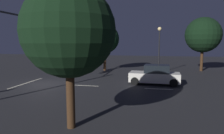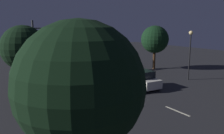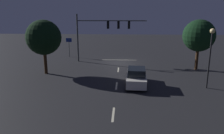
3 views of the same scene
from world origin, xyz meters
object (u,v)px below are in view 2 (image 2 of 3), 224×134
(traffic_signal_assembly, at_px, (63,37))
(tree_left_near, at_px, (155,39))
(street_lamp_left_kerb, at_px, (190,46))
(car_approaching, at_px, (141,79))
(tree_right_near, at_px, (24,48))
(route_sign, at_px, (11,57))
(tree_right_far, at_px, (80,86))

(traffic_signal_assembly, distance_m, tree_left_near, 12.32)
(traffic_signal_assembly, distance_m, street_lamp_left_kerb, 14.99)
(street_lamp_left_kerb, distance_m, tree_left_near, 6.95)
(car_approaching, distance_m, street_lamp_left_kerb, 7.07)
(tree_right_near, bearing_deg, tree_left_near, -170.89)
(street_lamp_left_kerb, height_order, tree_right_near, tree_right_near)
(street_lamp_left_kerb, relative_size, route_sign, 1.83)
(traffic_signal_assembly, distance_m, car_approaching, 11.60)
(traffic_signal_assembly, bearing_deg, car_approaching, 112.27)
(traffic_signal_assembly, xyz_separation_m, tree_left_near, (-11.72, 3.77, -0.49))
(car_approaching, xyz_separation_m, street_lamp_left_kerb, (-6.41, 0.46, 2.96))
(tree_right_far, bearing_deg, tree_right_near, -93.17)
(car_approaching, bearing_deg, traffic_signal_assembly, -67.73)
(car_approaching, xyz_separation_m, tree_right_far, (10.75, 9.72, 3.15))
(car_approaching, height_order, tree_left_near, tree_left_near)
(tree_left_near, bearing_deg, tree_right_near, 9.11)
(car_approaching, relative_size, tree_right_near, 0.74)
(traffic_signal_assembly, bearing_deg, street_lamp_left_kerb, 134.88)
(route_sign, bearing_deg, street_lamp_left_kerb, 139.57)
(tree_left_near, bearing_deg, route_sign, -21.78)
(car_approaching, relative_size, route_sign, 1.50)
(route_sign, height_order, tree_left_near, tree_left_near)
(car_approaching, height_order, route_sign, route_sign)
(car_approaching, distance_m, tree_right_far, 14.83)
(traffic_signal_assembly, relative_size, tree_right_far, 1.54)
(tree_left_near, height_order, tree_right_far, tree_right_far)
(traffic_signal_assembly, height_order, tree_right_far, traffic_signal_assembly)
(street_lamp_left_kerb, xyz_separation_m, tree_right_far, (17.16, 9.26, 0.19))
(traffic_signal_assembly, bearing_deg, tree_right_near, 48.34)
(traffic_signal_assembly, height_order, street_lamp_left_kerb, traffic_signal_assembly)
(car_approaching, distance_m, route_sign, 16.53)
(tree_left_near, distance_m, tree_right_near, 17.81)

